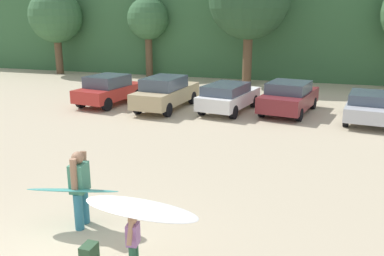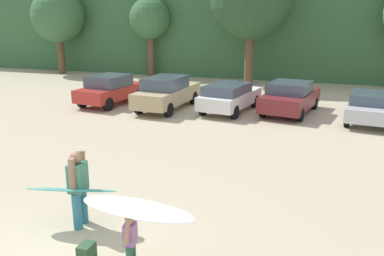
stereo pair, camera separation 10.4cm
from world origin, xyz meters
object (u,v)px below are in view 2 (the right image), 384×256
object	(u,v)px
person_child	(130,239)
backpack_dropped	(87,255)
person_adult	(78,185)
parked_car_white	(229,96)
parked_car_silver	(372,106)
surfboard_teal	(71,190)
parked_car_red	(110,89)
parked_car_maroon	(290,97)
parked_car_tan	(167,92)
surfboard_white	(137,209)

from	to	relation	value
person_child	backpack_dropped	world-z (taller)	person_child
person_adult	parked_car_white	bearing A→B (deg)	-100.96
person_adult	backpack_dropped	xyz separation A→B (m)	(0.98, -1.29, -0.77)
parked_car_silver	surfboard_teal	size ratio (longest dim) A/B	2.15
person_child	person_adult	bearing A→B (deg)	-40.06
surfboard_teal	parked_car_red	bearing A→B (deg)	-78.47
parked_car_red	parked_car_maroon	size ratio (longest dim) A/B	0.91
parked_car_red	parked_car_tan	distance (m)	3.25
parked_car_white	parked_car_tan	bearing A→B (deg)	107.21
parked_car_maroon	backpack_dropped	xyz separation A→B (m)	(-2.43, -13.96, -0.57)
parked_car_red	surfboard_teal	xyz separation A→B (m)	(5.73, -11.86, 0.09)
parked_car_red	parked_car_tan	size ratio (longest dim) A/B	0.87
person_adult	surfboard_white	xyz separation A→B (m)	(1.95, -1.07, 0.24)
person_child	backpack_dropped	xyz separation A→B (m)	(-0.84, -0.17, -0.40)
parked_car_red	backpack_dropped	bearing A→B (deg)	-144.37
parked_car_white	person_adult	distance (m)	12.09
person_adult	parked_car_silver	bearing A→B (deg)	-128.43
person_child	backpack_dropped	size ratio (longest dim) A/B	2.45
parked_car_maroon	surfboard_teal	bearing A→B (deg)	174.91
surfboard_teal	parked_car_white	bearing A→B (deg)	-107.30
parked_car_silver	person_adult	distance (m)	13.98
parked_car_tan	surfboard_white	xyz separation A→B (m)	(4.52, -12.74, 0.38)
parked_car_red	surfboard_white	size ratio (longest dim) A/B	1.82
parked_car_maroon	surfboard_white	world-z (taller)	parked_car_maroon
parked_car_maroon	parked_car_red	bearing A→B (deg)	106.03
surfboard_white	backpack_dropped	size ratio (longest dim) A/B	5.12
parked_car_white	surfboard_teal	bearing A→B (deg)	-173.30
parked_car_red	parked_car_maroon	xyz separation A→B (m)	(9.23, 0.94, -0.02)
parked_car_maroon	parked_car_silver	xyz separation A→B (m)	(3.61, -0.57, -0.07)
parked_car_white	parked_car_maroon	xyz separation A→B (m)	(2.85, 0.59, 0.03)
person_child	parked_car_tan	bearing A→B (deg)	-79.39
parked_car_red	person_adult	bearing A→B (deg)	-145.54
parked_car_silver	surfboard_white	world-z (taller)	parked_car_silver
parked_car_tan	backpack_dropped	world-z (taller)	parked_car_tan
parked_car_red	person_adult	size ratio (longest dim) A/B	2.38
parked_car_silver	backpack_dropped	bearing A→B (deg)	163.13
parked_car_red	surfboard_white	bearing A→B (deg)	-140.69
parked_car_maroon	backpack_dropped	size ratio (longest dim) A/B	10.20
parked_car_white	backpack_dropped	bearing A→B (deg)	-168.43
surfboard_white	backpack_dropped	bearing A→B (deg)	16.66
parked_car_maroon	person_child	world-z (taller)	parked_car_maroon
parked_car_silver	parked_car_white	bearing A→B (deg)	97.59
person_adult	person_child	world-z (taller)	person_adult
parked_car_tan	surfboard_white	world-z (taller)	parked_car_tan
parked_car_red	parked_car_silver	world-z (taller)	parked_car_red
parked_car_tan	parked_car_white	size ratio (longest dim) A/B	1.08
person_adult	surfboard_teal	xyz separation A→B (m)	(-0.10, -0.14, -0.08)
backpack_dropped	surfboard_white	bearing A→B (deg)	12.57
person_child	parked_car_maroon	bearing A→B (deg)	-104.91
parked_car_white	parked_car_maroon	world-z (taller)	parked_car_maroon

